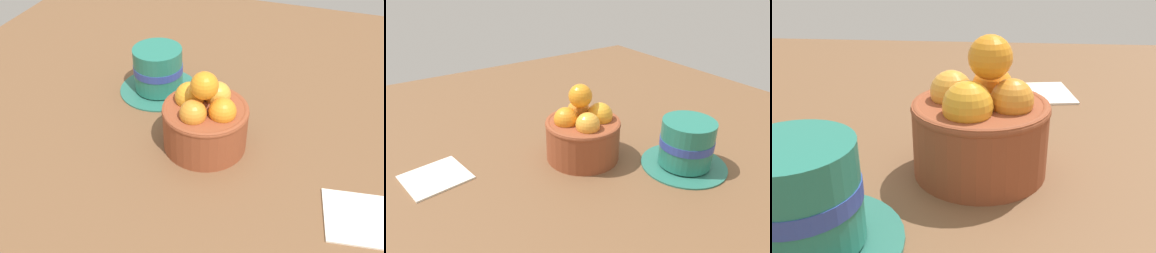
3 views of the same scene
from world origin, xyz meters
TOP-DOWN VIEW (x-y plane):
  - ground_plane at (0.00, 0.00)cm, footprint 122.94×119.01cm
  - terracotta_bowl at (0.01, -0.06)cm, footprint 13.21×13.21cm
  - coffee_cup at (-12.30, -12.86)cm, footprint 14.63×14.63cm
  - folded_napkin at (7.88, 24.03)cm, footprint 10.37×10.92cm

SIDE VIEW (x-z plane):
  - ground_plane at x=0.00cm, z-range -3.67..0.00cm
  - folded_napkin at x=7.88cm, z-range 0.00..0.60cm
  - coffee_cup at x=-12.30cm, z-range -0.31..8.22cm
  - terracotta_bowl at x=0.01cm, z-range -1.87..11.72cm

